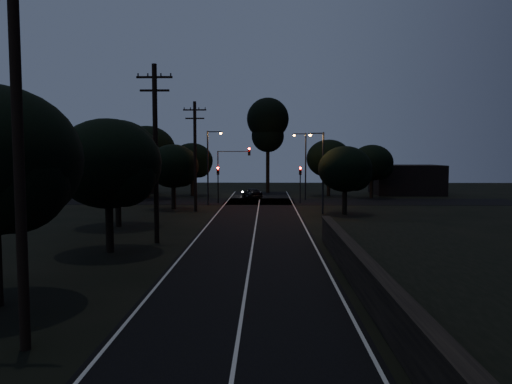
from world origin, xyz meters
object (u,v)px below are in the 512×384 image
object	(u,v)px
utility_pole_near	(18,128)
tall_pine	(268,125)
signal_left	(218,178)
signal_mast	(233,165)
utility_pole_mid	(156,151)
streetlight_a	(210,162)
streetlight_b	(304,161)
car	(252,193)
streetlight_c	(321,167)
utility_pole_far	(195,154)
signal_right	(300,178)

from	to	relation	value
utility_pole_near	tall_pine	bearing A→B (deg)	83.00
signal_left	signal_mast	distance (m)	2.26
utility_pole_mid	streetlight_a	bearing A→B (deg)	88.27
tall_pine	streetlight_b	size ratio (longest dim) A/B	1.67
car	streetlight_c	bearing A→B (deg)	90.96
utility_pole_far	signal_right	xyz separation A→B (m)	(10.60, 7.99, -2.65)
streetlight_c	signal_left	bearing A→B (deg)	136.24
utility_pole_near	signal_mast	size ratio (longest dim) A/B	1.92
signal_right	streetlight_b	size ratio (longest dim) A/B	0.51
utility_pole_mid	signal_left	distance (m)	25.19
car	utility_pole_far	bearing A→B (deg)	48.17
utility_pole_far	car	distance (m)	15.64
utility_pole_mid	signal_mast	xyz separation A→B (m)	(3.09, 24.99, -1.40)
utility_pole_near	signal_left	size ratio (longest dim) A/B	2.93
signal_left	signal_mast	bearing A→B (deg)	0.13
utility_pole_near	tall_pine	distance (m)	57.53
signal_left	streetlight_a	distance (m)	2.77
utility_pole_near	signal_left	distance (m)	42.15
utility_pole_far	car	xyz separation A→B (m)	(5.03, 14.00, -4.82)
utility_pole_mid	streetlight_c	bearing A→B (deg)	51.74
streetlight_a	signal_mast	bearing A→B (deg)	39.77
signal_mast	streetlight_a	xyz separation A→B (m)	(-2.39, -1.99, 0.30)
utility_pole_near	utility_pole_mid	distance (m)	17.01
utility_pole_near	car	size ratio (longest dim) A/B	3.06
utility_pole_near	utility_pole_far	bearing A→B (deg)	90.00
utility_pole_near	streetlight_a	xyz separation A→B (m)	(0.69, 40.00, -1.61)
utility_pole_near	streetlight_c	bearing A→B (deg)	69.71
utility_pole_mid	signal_right	distance (m)	27.30
streetlight_a	streetlight_c	world-z (taller)	streetlight_a
tall_pine	signal_left	distance (m)	17.41
car	signal_mast	bearing A→B (deg)	49.98
utility_pole_mid	signal_mast	size ratio (longest dim) A/B	1.76
signal_right	streetlight_a	xyz separation A→B (m)	(-9.91, -1.99, 1.80)
utility_pole_near	signal_left	bearing A→B (deg)	88.09
streetlight_b	signal_right	bearing A→B (deg)	-100.00
signal_right	car	xyz separation A→B (m)	(-5.57, 6.01, -2.17)
utility_pole_mid	utility_pole_far	world-z (taller)	utility_pole_mid
signal_mast	streetlight_c	size ratio (longest dim) A/B	0.83
utility_pole_mid	signal_mast	bearing A→B (deg)	82.96
car	utility_pole_mid	bearing A→B (deg)	58.72
utility_pole_mid	signal_left	size ratio (longest dim) A/B	2.68
utility_pole_mid	utility_pole_near	bearing A→B (deg)	-90.00
signal_left	signal_right	world-z (taller)	same
streetlight_a	signal_right	bearing A→B (deg)	11.34
utility_pole_far	signal_right	distance (m)	13.53
utility_pole_near	utility_pole_mid	xyz separation A→B (m)	(0.00, 17.00, -0.51)
signal_left	streetlight_b	distance (m)	10.84
utility_pole_near	streetlight_c	distance (m)	34.17
signal_right	car	size ratio (longest dim) A/B	1.04
utility_pole_mid	signal_left	bearing A→B (deg)	86.79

